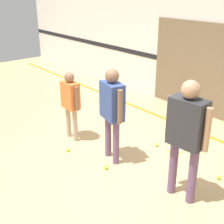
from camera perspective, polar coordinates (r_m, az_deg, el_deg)
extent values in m
plane|color=tan|center=(5.30, 0.14, -8.63)|extent=(16.00, 16.00, 0.00)
cube|color=silver|center=(6.88, 19.55, 11.71)|extent=(16.00, 0.06, 3.20)
cube|color=black|center=(6.97, 18.80, 7.05)|extent=(16.00, 0.01, 0.12)
cube|color=#756047|center=(7.24, 15.06, 7.83)|extent=(2.30, 0.05, 2.00)
cube|color=orange|center=(6.59, 13.41, -2.71)|extent=(14.40, 0.10, 0.01)
cylinder|color=#6B4C70|center=(5.24, -0.71, -4.35)|extent=(0.11, 0.11, 0.75)
cylinder|color=#6B4C70|center=(5.01, 0.74, -5.65)|extent=(0.11, 0.11, 0.75)
cube|color=#334784|center=(4.85, 0.00, 2.04)|extent=(0.48, 0.33, 0.59)
sphere|color=brown|center=(4.73, 0.00, 6.63)|extent=(0.22, 0.22, 0.22)
cylinder|color=brown|center=(5.07, -1.33, 2.85)|extent=(0.08, 0.08, 0.53)
cylinder|color=brown|center=(4.64, 1.45, 0.96)|extent=(0.08, 0.08, 0.53)
cylinder|color=tan|center=(5.98, -7.97, -1.70)|extent=(0.09, 0.09, 0.62)
cylinder|color=tan|center=(5.80, -6.74, -2.44)|extent=(0.09, 0.09, 0.62)
cube|color=orange|center=(5.68, -7.64, 3.04)|extent=(0.36, 0.20, 0.49)
sphere|color=brown|center=(5.58, -7.82, 6.30)|extent=(0.18, 0.18, 0.18)
cylinder|color=brown|center=(5.86, -8.76, 3.51)|extent=(0.06, 0.06, 0.44)
cylinder|color=brown|center=(5.51, -6.45, 2.42)|extent=(0.06, 0.06, 0.44)
cylinder|color=#6B4C70|center=(4.29, 14.49, -11.29)|extent=(0.12, 0.12, 0.80)
cylinder|color=#6B4C70|center=(4.42, 11.11, -9.86)|extent=(0.12, 0.12, 0.80)
cube|color=#2D2D33|center=(4.02, 13.64, -1.90)|extent=(0.49, 0.30, 0.64)
sphere|color=tan|center=(3.86, 14.22, 3.99)|extent=(0.23, 0.23, 0.23)
cylinder|color=tan|center=(3.90, 17.03, -3.18)|extent=(0.08, 0.08, 0.57)
cylinder|color=tan|center=(4.16, 10.44, -0.91)|extent=(0.08, 0.08, 0.57)
torus|color=#C6D838|center=(5.71, 11.56, -6.53)|extent=(0.43, 0.43, 0.02)
cylinder|color=silver|center=(5.71, 11.56, -6.53)|extent=(0.27, 0.27, 0.01)
cylinder|color=black|center=(5.50, 11.24, -7.71)|extent=(0.12, 0.17, 0.02)
sphere|color=black|center=(5.42, 11.10, -8.19)|extent=(0.03, 0.03, 0.03)
sphere|color=#CCE038|center=(5.02, -1.10, -10.09)|extent=(0.07, 0.07, 0.07)
sphere|color=#CCE038|center=(5.73, 8.17, -5.95)|extent=(0.07, 0.07, 0.07)
sphere|color=#CCE038|center=(5.56, -8.11, -6.89)|extent=(0.07, 0.07, 0.07)
sphere|color=#CCE038|center=(5.05, 18.94, -11.26)|extent=(0.07, 0.07, 0.07)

